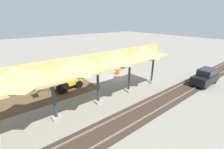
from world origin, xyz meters
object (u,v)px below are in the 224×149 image
object	(u,v)px
stop_sign	(122,62)
concrete_pipe	(121,66)
distant_parked_car	(205,77)
backhoe	(66,79)
traffic_barrel	(118,71)

from	to	relation	value
stop_sign	concrete_pipe	bearing A→B (deg)	-129.88
stop_sign	distant_parked_car	world-z (taller)	stop_sign
stop_sign	backhoe	size ratio (longest dim) A/B	0.43
stop_sign	distant_parked_car	bearing A→B (deg)	117.24
concrete_pipe	traffic_barrel	world-z (taller)	traffic_barrel
backhoe	concrete_pipe	xyz separation A→B (m)	(-10.10, -1.86, -0.86)
stop_sign	traffic_barrel	bearing A→B (deg)	20.46
backhoe	traffic_barrel	world-z (taller)	backhoe
backhoe	distant_parked_car	bearing A→B (deg)	146.29
distant_parked_car	concrete_pipe	bearing A→B (deg)	-70.71
distant_parked_car	traffic_barrel	world-z (taller)	distant_parked_car
traffic_barrel	concrete_pipe	bearing A→B (deg)	-141.22
concrete_pipe	distant_parked_car	size ratio (longest dim) A/B	0.36
stop_sign	traffic_barrel	size ratio (longest dim) A/B	2.54
stop_sign	distant_parked_car	size ratio (longest dim) A/B	0.54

